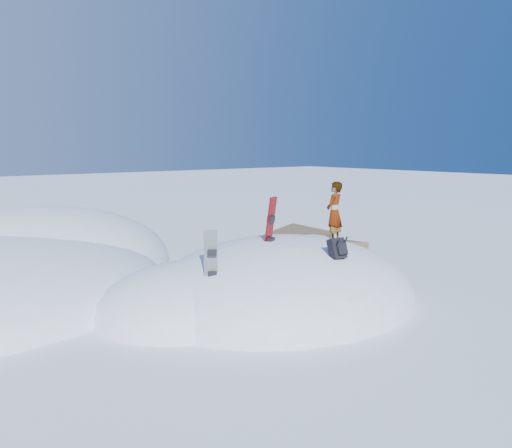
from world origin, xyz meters
TOP-DOWN VIEW (x-y plane):
  - ground at (0.00, 0.00)m, footprint 120.00×120.00m
  - snow_mound at (-0.17, 0.24)m, footprint 8.00×6.00m
  - rock_outcrop at (3.72, 3.01)m, footprint 4.68×4.41m
  - snowboard_red at (-0.37, 0.02)m, footprint 0.40×0.37m
  - snowboard_dark at (-2.33, -0.46)m, footprint 0.30×0.30m
  - backpack at (0.23, -1.58)m, footprint 0.39×0.47m
  - gear_pile at (-2.67, -0.94)m, footprint 0.86×0.67m
  - person at (2.26, 0.40)m, footprint 0.72×0.58m

SIDE VIEW (x-z plane):
  - ground at x=0.00m, z-range 0.00..0.00m
  - snow_mound at x=-0.17m, z-range -1.50..1.50m
  - rock_outcrop at x=3.72m, z-range -0.82..0.85m
  - gear_pile at x=-2.67m, z-range 0.00..0.22m
  - snowboard_dark at x=-2.33m, z-range 0.52..2.01m
  - backpack at x=0.23m, z-range 1.20..1.74m
  - snowboard_red at x=-0.37m, z-range 0.83..2.54m
  - person at x=2.26m, z-range 1.05..2.74m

